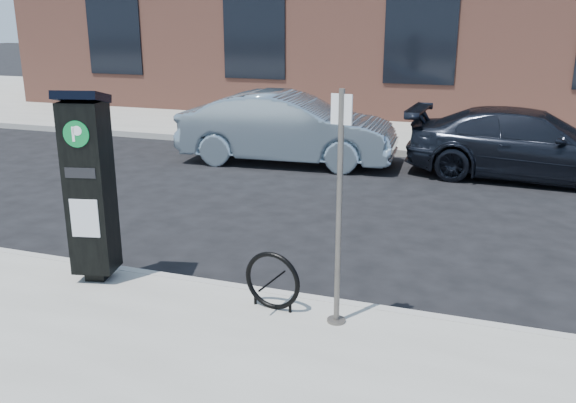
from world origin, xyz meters
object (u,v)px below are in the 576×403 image
at_px(parking_kiosk, 90,185).
at_px(car_silver, 287,128).
at_px(bike_rack, 272,281).
at_px(car_dark, 529,145).
at_px(sign_pole, 339,213).

bearing_deg(parking_kiosk, car_silver, 77.78).
distance_m(bike_rack, car_dark, 7.68).
height_order(car_silver, car_dark, car_silver).
xyz_separation_m(car_silver, car_dark, (4.91, 0.26, -0.08)).
distance_m(parking_kiosk, sign_pole, 2.88).
bearing_deg(parking_kiosk, bike_rack, -14.41).
bearing_deg(bike_rack, parking_kiosk, -173.59).
distance_m(car_silver, car_dark, 4.92).
distance_m(parking_kiosk, car_silver, 6.92).
distance_m(bike_rack, car_silver, 7.33).
bearing_deg(parking_kiosk, car_dark, 43.06).
relative_size(sign_pole, car_dark, 0.49).
bearing_deg(car_silver, parking_kiosk, 176.45).
height_order(parking_kiosk, car_dark, parking_kiosk).
distance_m(sign_pole, car_silver, 7.65).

